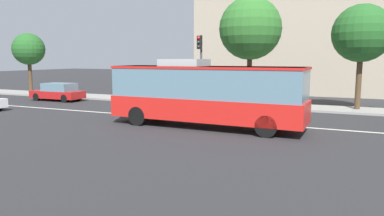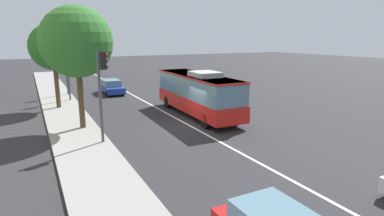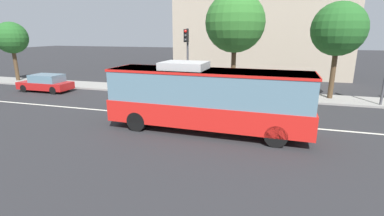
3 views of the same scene
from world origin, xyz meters
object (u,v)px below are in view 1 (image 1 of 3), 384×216
(street_tree_kerbside_right, at_px, (362,34))
(street_tree_kerbside_centre, at_px, (29,49))
(traffic_light_mid_block, at_px, (200,57))
(street_tree_kerbside_left, at_px, (250,29))
(transit_bus, at_px, (205,92))
(sedan_red, at_px, (58,92))

(street_tree_kerbside_right, bearing_deg, street_tree_kerbside_centre, -179.72)
(street_tree_kerbside_centre, bearing_deg, traffic_light_mid_block, -4.20)
(street_tree_kerbside_left, bearing_deg, transit_bus, -90.53)
(traffic_light_mid_block, xyz_separation_m, street_tree_kerbside_right, (10.71, 1.52, 1.52))
(transit_bus, bearing_deg, traffic_light_mid_block, 115.59)
(transit_bus, relative_size, traffic_light_mid_block, 1.94)
(traffic_light_mid_block, relative_size, street_tree_kerbside_centre, 0.88)
(sedan_red, relative_size, traffic_light_mid_block, 0.87)
(sedan_red, bearing_deg, traffic_light_mid_block, -171.14)
(sedan_red, relative_size, street_tree_kerbside_right, 0.64)
(traffic_light_mid_block, distance_m, street_tree_kerbside_left, 4.12)
(sedan_red, bearing_deg, street_tree_kerbside_right, -171.62)
(transit_bus, distance_m, street_tree_kerbside_right, 12.22)
(street_tree_kerbside_left, xyz_separation_m, street_tree_kerbside_centre, (-22.25, 0.69, -1.21))
(transit_bus, height_order, street_tree_kerbside_left, street_tree_kerbside_left)
(transit_bus, distance_m, sedan_red, 16.57)
(transit_bus, xyz_separation_m, street_tree_kerbside_left, (0.08, 8.43, 3.76))
(sedan_red, bearing_deg, transit_bus, 159.13)
(transit_bus, height_order, traffic_light_mid_block, traffic_light_mid_block)
(transit_bus, xyz_separation_m, street_tree_kerbside_centre, (-22.17, 9.12, 2.55))
(street_tree_kerbside_left, bearing_deg, street_tree_kerbside_right, 6.63)
(transit_bus, distance_m, traffic_light_mid_block, 8.67)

